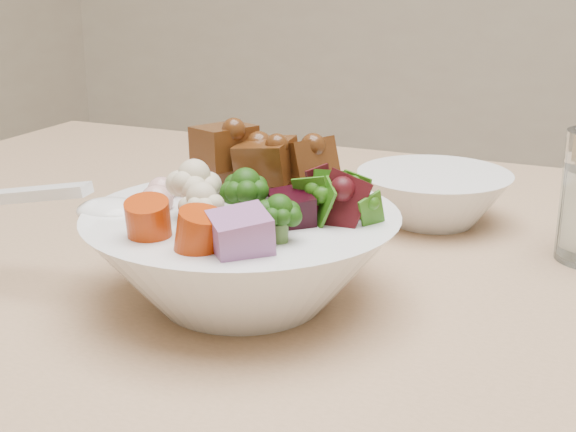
# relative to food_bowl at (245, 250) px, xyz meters

# --- Properties ---
(food_bowl) EXTENTS (0.24, 0.24, 0.13)m
(food_bowl) POSITION_rel_food_bowl_xyz_m (0.00, 0.00, 0.00)
(food_bowl) COLOR white
(food_bowl) RESTS_ON dining_table
(soup_spoon) EXTENTS (0.16, 0.05, 0.03)m
(soup_spoon) POSITION_rel_food_bowl_xyz_m (-0.12, -0.03, 0.03)
(soup_spoon) COLOR white
(soup_spoon) RESTS_ON food_bowl
(side_bowl) EXTENTS (0.15, 0.15, 0.05)m
(side_bowl) POSITION_rel_food_bowl_xyz_m (0.10, 0.24, -0.02)
(side_bowl) COLOR white
(side_bowl) RESTS_ON dining_table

